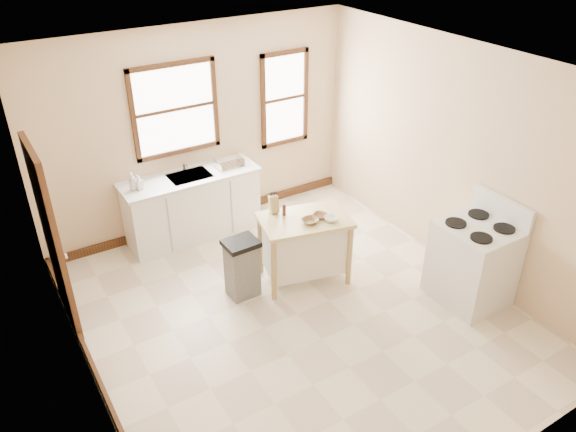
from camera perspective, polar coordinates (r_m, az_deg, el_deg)
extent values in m
plane|color=beige|center=(6.51, 0.97, -9.93)|extent=(5.00, 5.00, 0.00)
plane|color=white|center=(5.16, 1.24, 14.52)|extent=(5.00, 5.00, 0.00)
cube|color=#CDAF87|center=(7.72, -9.11, 8.64)|extent=(4.50, 0.04, 2.80)
cube|color=#CDAF87|center=(5.04, -21.07, -5.84)|extent=(0.04, 5.00, 2.80)
cube|color=#CDAF87|center=(7.06, 16.72, 5.57)|extent=(0.04, 5.00, 2.80)
cube|color=#391E0F|center=(6.33, -22.84, -2.23)|extent=(0.06, 0.90, 2.10)
cube|color=#391E0F|center=(8.28, -8.29, -0.07)|extent=(4.50, 0.04, 0.12)
cube|color=#391E0F|center=(5.90, -18.32, -16.36)|extent=(0.04, 5.00, 0.12)
cylinder|color=silver|center=(7.66, -10.58, 5.31)|extent=(0.03, 0.03, 0.22)
imported|color=#B2B2B2|center=(7.30, -15.53, 3.41)|extent=(0.12, 0.12, 0.23)
imported|color=#B2B2B2|center=(7.31, -14.94, 3.32)|extent=(0.11, 0.11, 0.19)
cylinder|color=#472113|center=(6.61, -0.40, 0.65)|extent=(0.05, 0.05, 0.15)
imported|color=brown|center=(6.50, 2.26, -0.50)|extent=(0.20, 0.20, 0.05)
imported|color=brown|center=(6.61, 3.25, 0.04)|extent=(0.22, 0.22, 0.04)
imported|color=white|center=(6.54, 4.39, -0.31)|extent=(0.22, 0.22, 0.05)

